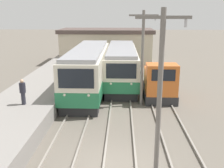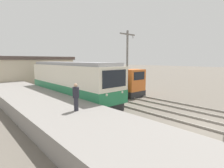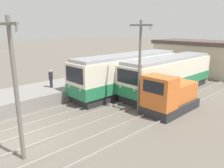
{
  "view_description": "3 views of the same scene",
  "coord_description": "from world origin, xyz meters",
  "px_view_note": "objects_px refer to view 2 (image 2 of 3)",
  "views": [
    {
      "loc": [
        0.23,
        -10.35,
        6.61
      ],
      "look_at": [
        -0.44,
        7.62,
        1.73
      ],
      "focal_mm": 42.0,
      "sensor_mm": 36.0,
      "label": 1
    },
    {
      "loc": [
        -11.03,
        -3.76,
        4.0
      ],
      "look_at": [
        -0.35,
        8.1,
        1.79
      ],
      "focal_mm": 28.0,
      "sensor_mm": 36.0,
      "label": 2
    },
    {
      "loc": [
        11.63,
        -4.13,
        6.32
      ],
      "look_at": [
        -0.67,
        7.62,
        1.88
      ],
      "focal_mm": 35.0,
      "sensor_mm": 36.0,
      "label": 3
    }
  ],
  "objects_px": {
    "commuter_train_left": "(71,83)",
    "catenary_mast_mid": "(127,63)",
    "commuter_train_center": "(80,79)",
    "person_on_platform": "(76,96)",
    "shunting_locomotive": "(124,85)"
  },
  "relations": [
    {
      "from": "commuter_train_left",
      "to": "catenary_mast_mid",
      "type": "height_order",
      "value": "catenary_mast_mid"
    },
    {
      "from": "commuter_train_left",
      "to": "commuter_train_center",
      "type": "distance_m",
      "value": 4.06
    },
    {
      "from": "commuter_train_left",
      "to": "person_on_platform",
      "type": "distance_m",
      "value": 7.37
    },
    {
      "from": "commuter_train_center",
      "to": "person_on_platform",
      "type": "relative_size",
      "value": 7.55
    },
    {
      "from": "catenary_mast_mid",
      "to": "person_on_platform",
      "type": "bearing_deg",
      "value": -158.01
    },
    {
      "from": "commuter_train_left",
      "to": "shunting_locomotive",
      "type": "distance_m",
      "value": 6.06
    },
    {
      "from": "catenary_mast_mid",
      "to": "person_on_platform",
      "type": "height_order",
      "value": "catenary_mast_mid"
    },
    {
      "from": "shunting_locomotive",
      "to": "commuter_train_center",
      "type": "bearing_deg",
      "value": 123.09
    },
    {
      "from": "commuter_train_left",
      "to": "catenary_mast_mid",
      "type": "xyz_separation_m",
      "value": [
        4.31,
        -3.5,
        1.97
      ]
    },
    {
      "from": "commuter_train_center",
      "to": "shunting_locomotive",
      "type": "bearing_deg",
      "value": -56.91
    },
    {
      "from": "commuter_train_center",
      "to": "shunting_locomotive",
      "type": "relative_size",
      "value": 2.5
    },
    {
      "from": "person_on_platform",
      "to": "commuter_train_left",
      "type": "bearing_deg",
      "value": 63.2
    },
    {
      "from": "shunting_locomotive",
      "to": "person_on_platform",
      "type": "xyz_separation_m",
      "value": [
        -9.12,
        -4.91,
        0.71
      ]
    },
    {
      "from": "commuter_train_center",
      "to": "shunting_locomotive",
      "type": "distance_m",
      "value": 5.51
    },
    {
      "from": "commuter_train_center",
      "to": "person_on_platform",
      "type": "xyz_separation_m",
      "value": [
        -6.12,
        -9.52,
        0.27
      ]
    }
  ]
}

